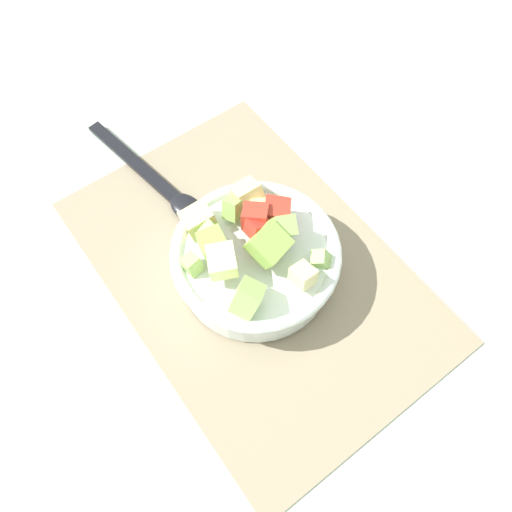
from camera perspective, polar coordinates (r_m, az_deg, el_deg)
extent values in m
plane|color=silver|center=(0.66, -0.41, -1.52)|extent=(2.40, 2.40, 0.00)
cube|color=gray|center=(0.66, -0.41, -1.40)|extent=(0.49, 0.33, 0.01)
cylinder|color=white|center=(0.63, 0.00, -0.67)|extent=(0.19, 0.19, 0.05)
torus|color=white|center=(0.61, 0.00, 0.46)|extent=(0.21, 0.21, 0.02)
cube|color=#E5D684|center=(0.63, -0.87, 6.83)|extent=(0.05, 0.04, 0.04)
cube|color=#A3CC6B|center=(0.56, -1.01, -4.76)|extent=(0.04, 0.05, 0.05)
cube|color=#9EC656|center=(0.61, -5.35, 2.97)|extent=(0.02, 0.03, 0.03)
cube|color=#93C160|center=(0.62, -2.59, 5.34)|extent=(0.03, 0.03, 0.03)
cube|color=#8CB74C|center=(0.59, -4.89, 1.44)|extent=(0.04, 0.04, 0.02)
cube|color=#BC3828|center=(0.61, 2.32, 4.96)|extent=(0.04, 0.05, 0.03)
cube|color=#A3CC6B|center=(0.59, -7.16, -0.96)|extent=(0.02, 0.02, 0.03)
cube|color=beige|center=(0.58, 5.28, -2.18)|extent=(0.03, 0.03, 0.03)
cube|color=red|center=(0.59, 0.39, 3.08)|extent=(0.03, 0.03, 0.03)
cube|color=beige|center=(0.57, -3.82, -0.59)|extent=(0.05, 0.05, 0.03)
cube|color=#A3CC6B|center=(0.60, 7.30, -0.34)|extent=(0.03, 0.03, 0.03)
cube|color=#E5D684|center=(0.62, -6.41, 3.92)|extent=(0.04, 0.04, 0.04)
cube|color=#A3CC6B|center=(0.59, 3.07, 3.26)|extent=(0.04, 0.03, 0.04)
cube|color=beige|center=(0.61, 0.28, 5.34)|extent=(0.03, 0.03, 0.03)
cube|color=#9EC656|center=(0.58, 1.42, 1.33)|extent=(0.05, 0.05, 0.04)
cube|color=#BC3828|center=(0.60, -0.08, 4.46)|extent=(0.05, 0.04, 0.03)
ellipsoid|color=black|center=(0.70, -7.72, 5.38)|extent=(0.06, 0.04, 0.01)
cube|color=black|center=(0.77, -13.46, 10.20)|extent=(0.20, 0.05, 0.01)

